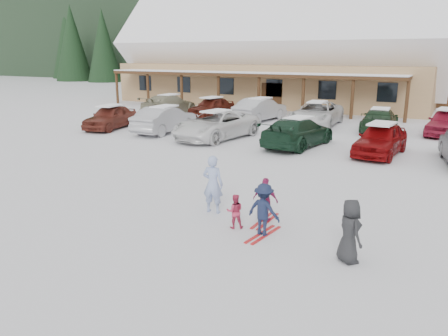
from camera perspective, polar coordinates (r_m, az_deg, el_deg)
The scene contains 22 objects.
ground at distance 13.49m, azimuth -3.14°, elevation -4.91°, with size 160.00×160.00×0.00m, color white.
day_lodge at distance 41.84m, azimuth 6.36°, elevation 13.82°, with size 29.12×12.50×10.38m.
conifer_0 at distance 52.29m, azimuth -10.92°, elevation 15.73°, with size 4.40×4.40×10.20m.
conifer_2 at distance 64.34m, azimuth -6.90°, elevation 16.66°, with size 5.28×5.28×12.24m.
adult_skier at distance 12.66m, azimuth -1.46°, elevation -2.14°, with size 0.63×0.41×1.72m, color #95A8D8.
toddler_red at distance 11.65m, azimuth 1.43°, elevation -5.67°, with size 0.46×0.36×0.94m, color #BE3051.
child_navy at distance 11.15m, azimuth 5.20°, elevation -5.46°, with size 0.89×0.51×1.38m, color #161E3B.
skis_child_navy at distance 11.40m, azimuth 5.12°, elevation -8.65°, with size 0.20×1.40×0.03m, color red.
child_magenta at distance 12.09m, azimuth 5.43°, elevation -4.18°, with size 0.73×0.31×1.25m, color #A0245D.
skis_child_magenta at distance 12.30m, azimuth 5.36°, elevation -6.87°, with size 0.20×1.40×0.03m, color red.
bystander_dark at distance 10.11m, azimuth 16.10°, elevation -7.92°, with size 0.72×0.47×1.46m, color #242426.
parked_car_0 at distance 28.07m, azimuth -14.64°, elevation 6.45°, with size 1.71×4.25×1.45m, color maroon.
parked_car_1 at distance 26.09m, azimuth -7.75°, elevation 6.31°, with size 1.64×4.70×1.55m, color #ABABB0.
parked_car_2 at distance 23.90m, azimuth -1.03°, elevation 5.66°, with size 2.54×5.52×1.53m, color white.
parked_car_3 at distance 22.18m, azimuth 9.64°, elevation 4.65°, with size 2.05×5.04×1.46m, color #153321.
parked_car_4 at distance 21.23m, azimuth 19.77°, elevation 3.55°, with size 1.73×4.31×1.47m, color maroon.
parked_car_7 at distance 33.71m, azimuth -7.19°, elevation 8.19°, with size 2.15×5.29×1.53m, color gray.
parked_car_8 at distance 32.65m, azimuth -1.65°, elevation 7.99°, with size 1.67×4.15×1.41m, color #581C13.
parked_car_9 at distance 30.62m, azimuth 4.75°, elevation 7.64°, with size 1.66×4.75×1.57m, color #B0B1B5.
parked_car_10 at distance 28.86m, azimuth 12.00°, elevation 6.93°, with size 2.59×5.62×1.56m, color silver.
parked_car_11 at distance 27.69m, azimuth 19.66°, elevation 5.90°, with size 1.95×4.79×1.39m, color #1D3821.
parked_car_12 at distance 27.97m, azimuth 27.08°, elevation 5.35°, with size 1.78×4.42×1.51m, color #A81F3B.
Camera 1 is at (6.63, -10.85, 4.52)m, focal length 35.00 mm.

